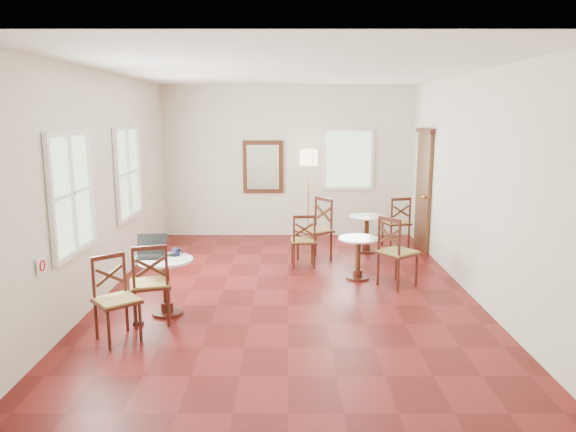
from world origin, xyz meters
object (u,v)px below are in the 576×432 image
object	(u,v)px
floor_lamp	(308,163)
chair_back_a	(397,222)
mouse	(172,255)
water_glass	(174,252)
laptop	(151,251)
cafe_table_mid	(358,253)
chair_mid_a	(303,241)
power_adapter	(138,323)
chair_near_b	(116,299)
cafe_table_near	(166,280)
chair_mid_b	(396,252)
cafe_table_back	(367,230)
chair_near_a	(150,283)
chair_back_b	(316,230)
navy_mug	(177,252)

from	to	relation	value
floor_lamp	chair_back_a	bearing A→B (deg)	-23.17
mouse	water_glass	distance (m)	0.05
mouse	laptop	bearing A→B (deg)	-163.57
floor_lamp	cafe_table_mid	bearing A→B (deg)	-76.14
chair_mid_a	power_adapter	bearing A→B (deg)	46.92
chair_near_b	chair_mid_a	xyz separation A→B (m)	(2.12, 2.87, -0.03)
cafe_table_near	chair_mid_b	world-z (taller)	chair_mid_b
cafe_table_back	laptop	distance (m)	4.28
cafe_table_mid	mouse	xyz separation A→B (m)	(-2.49, -1.33, 0.33)
mouse	chair_mid_b	bearing A→B (deg)	34.39
chair_back_a	mouse	distance (m)	4.77
chair_near_a	chair_back_b	distance (m)	3.49
cafe_table_mid	chair_back_a	world-z (taller)	chair_back_a
chair_back_a	chair_back_b	xyz separation A→B (m)	(-1.54, -0.90, 0.05)
chair_back_b	mouse	xyz separation A→B (m)	(-1.91, -2.39, 0.20)
chair_mid_b	cafe_table_back	bearing A→B (deg)	-32.32
floor_lamp	navy_mug	xyz separation A→B (m)	(-1.78, -3.95, -0.75)
chair_near_b	chair_mid_b	xyz separation A→B (m)	(3.42, 1.86, 0.04)
chair_near_b	mouse	world-z (taller)	chair_near_b
cafe_table_near	water_glass	bearing A→B (deg)	50.60
chair_near_a	laptop	size ratio (longest dim) A/B	2.56
chair_back_b	water_glass	world-z (taller)	chair_back_b
chair_mid_a	water_glass	distance (m)	2.62
cafe_table_mid	navy_mug	bearing A→B (deg)	-151.75
cafe_table_mid	laptop	size ratio (longest dim) A/B	1.66
chair_near_b	power_adapter	world-z (taller)	chair_near_b
chair_near_b	floor_lamp	size ratio (longest dim) A/B	0.53
cafe_table_near	chair_back_b	bearing A→B (deg)	52.03
laptop	water_glass	size ratio (longest dim) A/B	3.45
cafe_table_mid	chair_near_b	size ratio (longest dim) A/B	0.68
chair_mid_b	chair_near_b	bearing A→B (deg)	82.06
chair_mid_a	water_glass	world-z (taller)	chair_mid_a
floor_lamp	laptop	size ratio (longest dim) A/B	4.65
chair_near_a	chair_back_b	bearing A→B (deg)	-144.51
chair_near_a	chair_mid_b	distance (m)	3.46
cafe_table_near	chair_back_b	distance (m)	3.19
chair_mid_a	floor_lamp	xyz separation A→B (m)	(0.15, 1.99, 1.07)
chair_near_b	floor_lamp	bearing A→B (deg)	24.95
cafe_table_back	chair_mid_b	world-z (taller)	chair_mid_b
cafe_table_mid	chair_back_a	size ratio (longest dim) A/B	0.67
floor_lamp	chair_back_b	bearing A→B (deg)	-87.45
chair_near_a	chair_near_b	distance (m)	0.54
floor_lamp	chair_mid_a	bearing A→B (deg)	-94.28
cafe_table_mid	laptop	distance (m)	3.07
chair_mid_b	floor_lamp	xyz separation A→B (m)	(-1.15, 3.00, 0.99)
floor_lamp	navy_mug	size ratio (longest dim) A/B	14.63
cafe_table_mid	power_adapter	distance (m)	3.37
cafe_table_mid	power_adapter	bearing A→B (deg)	-147.03
cafe_table_back	chair_back_a	size ratio (longest dim) A/B	0.69
mouse	navy_mug	xyz separation A→B (m)	(0.06, 0.03, 0.03)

